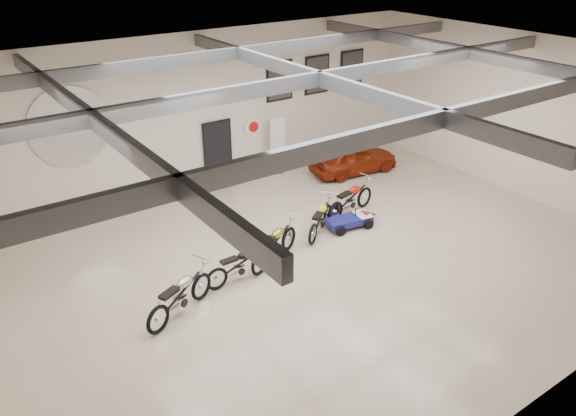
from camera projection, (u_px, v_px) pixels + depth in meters
floor at (315, 263)px, 14.38m from camera, size 16.00×12.00×0.01m
ceiling at (320, 67)px, 12.15m from camera, size 16.00×12.00×0.01m
back_wall at (200, 113)px, 17.66m from camera, size 16.00×0.02×5.00m
right_wall at (521, 116)px, 17.39m from camera, size 0.02×12.00×5.00m
ceiling_beams at (320, 79)px, 12.26m from camera, size 15.80×11.80×0.32m
door at (218, 153)px, 18.52m from camera, size 0.92×0.08×2.10m
logo_plaque at (70, 127)px, 15.43m from camera, size 2.30×0.06×1.16m
poster_left at (280, 81)px, 18.91m from camera, size 1.05×0.08×1.35m
poster_mid at (317, 75)px, 19.73m from camera, size 1.05×0.08×1.35m
poster_right at (351, 69)px, 20.56m from camera, size 1.05×0.08×1.35m
oil_sign at (253, 127)px, 18.96m from camera, size 0.72×0.10×0.72m
banner_stand at (278, 146)px, 19.30m from camera, size 0.57×0.34×1.97m
motorcycle_silver at (180, 295)px, 12.24m from camera, size 2.12×1.39×1.06m
motorcycle_black at (239, 264)px, 13.47m from camera, size 1.81×0.58×0.94m
motorcycle_gold at (274, 244)px, 14.24m from camera, size 2.09×1.38×1.04m
motorcycle_yellow at (320, 218)px, 15.60m from camera, size 1.85×1.50×0.96m
motorcycle_red at (350, 199)px, 16.63m from camera, size 2.09×1.01×1.05m
go_kart at (353, 217)px, 16.04m from camera, size 1.73×0.98×0.59m
vintage_car at (354, 158)px, 19.53m from camera, size 1.64×3.27×1.07m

